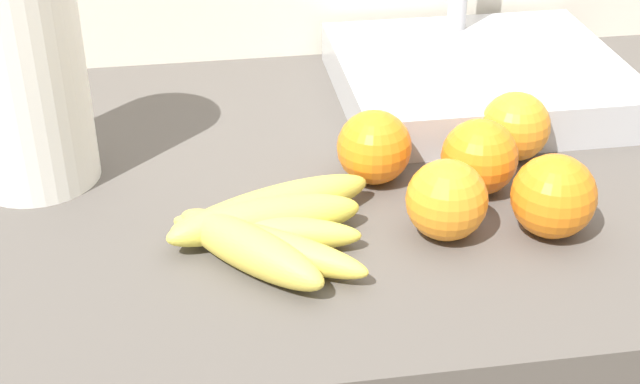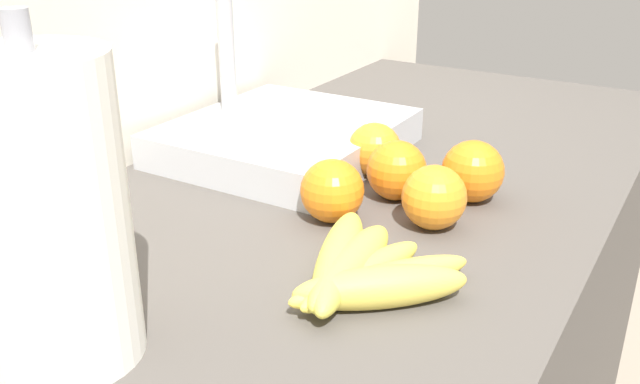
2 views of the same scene
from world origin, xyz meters
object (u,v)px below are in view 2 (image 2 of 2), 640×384
(orange_front, at_px, (332,191))
(paper_towel_roll, at_px, (49,215))
(banana_bunch, at_px, (360,272))
(sink_basin, at_px, (285,135))
(orange_center, at_px, (377,150))
(orange_far_right, at_px, (473,171))
(orange_back_left, at_px, (397,170))
(orange_right, at_px, (434,197))

(orange_front, xyz_separation_m, paper_towel_roll, (-0.34, 0.06, 0.09))
(banana_bunch, relative_size, sink_basin, 0.63)
(orange_front, distance_m, orange_center, 0.16)
(banana_bunch, xyz_separation_m, orange_far_right, (0.26, -0.02, 0.02))
(banana_bunch, xyz_separation_m, orange_back_left, (0.22, 0.07, 0.02))
(paper_towel_roll, bearing_deg, banana_bunch, -36.88)
(orange_far_right, xyz_separation_m, paper_towel_roll, (-0.48, 0.18, 0.09))
(orange_center, relative_size, sink_basin, 0.22)
(orange_far_right, distance_m, orange_back_left, 0.09)
(paper_towel_roll, distance_m, sink_basin, 0.52)
(orange_right, bearing_deg, sink_basin, 67.16)
(sink_basin, bearing_deg, orange_right, -112.84)
(orange_front, distance_m, paper_towel_roll, 0.35)
(paper_towel_roll, xyz_separation_m, sink_basin, (0.50, 0.12, -0.10))
(banana_bunch, bearing_deg, orange_front, 40.01)
(banana_bunch, height_order, orange_right, orange_right)
(banana_bunch, xyz_separation_m, sink_basin, (0.29, 0.28, 0.01))
(orange_front, height_order, orange_back_left, same)
(banana_bunch, relative_size, orange_far_right, 2.67)
(paper_towel_roll, relative_size, sink_basin, 0.86)
(orange_center, bearing_deg, orange_front, -172.55)
(orange_far_right, xyz_separation_m, orange_back_left, (-0.04, 0.08, -0.00))
(orange_right, bearing_deg, orange_back_left, 53.50)
(orange_front, relative_size, orange_center, 1.03)
(orange_far_right, bearing_deg, orange_front, 139.46)
(orange_right, relative_size, orange_far_right, 0.96)
(orange_back_left, xyz_separation_m, orange_center, (0.06, 0.06, -0.00))
(orange_right, xyz_separation_m, sink_basin, (0.12, 0.29, -0.01))
(orange_front, distance_m, orange_right, 0.12)
(orange_front, relative_size, sink_basin, 0.23)
(orange_right, height_order, orange_center, orange_right)
(banana_bunch, height_order, paper_towel_roll, paper_towel_roll)
(orange_front, bearing_deg, banana_bunch, -139.99)
(orange_right, distance_m, orange_far_right, 0.10)
(orange_right, bearing_deg, banana_bunch, 177.56)
(orange_center, distance_m, sink_basin, 0.16)
(orange_right, relative_size, orange_back_left, 0.99)
(orange_right, height_order, sink_basin, sink_basin)
(banana_bunch, distance_m, orange_center, 0.30)
(banana_bunch, relative_size, orange_back_left, 2.74)
(orange_front, xyz_separation_m, orange_right, (0.04, -0.11, -0.00))
(banana_bunch, xyz_separation_m, orange_right, (0.17, -0.01, 0.02))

